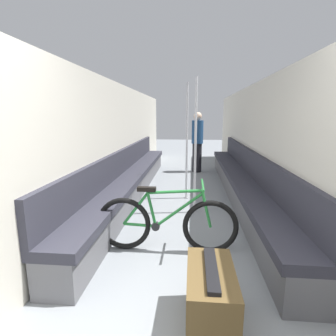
{
  "coord_description": "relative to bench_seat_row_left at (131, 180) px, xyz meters",
  "views": [
    {
      "loc": [
        0.11,
        -1.19,
        1.5
      ],
      "look_at": [
        -0.25,
        2.71,
        0.7
      ],
      "focal_mm": 28.0,
      "sensor_mm": 36.0,
      "label": 1
    }
  ],
  "objects": [
    {
      "name": "luggage_bag",
      "position": [
        1.27,
        -3.04,
        -0.07
      ],
      "size": [
        0.33,
        0.63,
        0.47
      ],
      "color": "brown",
      "rests_on": "ground"
    },
    {
      "name": "bench_seat_row_left",
      "position": [
        0.0,
        0.0,
        0.0
      ],
      "size": [
        0.44,
        5.87,
        0.87
      ],
      "color": "#5B5B60",
      "rests_on": "ground"
    },
    {
      "name": "wall_right",
      "position": [
        2.27,
        -0.07,
        0.73
      ],
      "size": [
        0.1,
        10.06,
        2.05
      ],
      "primitive_type": "cube",
      "color": "beige",
      "rests_on": "ground"
    },
    {
      "name": "bicycle",
      "position": [
        0.85,
        -2.0,
        0.03
      ],
      "size": [
        1.56,
        0.46,
        0.78
      ],
      "rotation": [
        0.0,
        0.0,
        -0.15
      ],
      "color": "black",
      "rests_on": "ground"
    },
    {
      "name": "grab_pole_near",
      "position": [
        1.03,
        -0.08,
        0.69
      ],
      "size": [
        0.08,
        0.08,
        2.03
      ],
      "color": "gray",
      "rests_on": "ground"
    },
    {
      "name": "grab_pole_far",
      "position": [
        1.17,
        -0.78,
        0.69
      ],
      "size": [
        0.08,
        0.08,
        2.03
      ],
      "color": "gray",
      "rests_on": "ground"
    },
    {
      "name": "bench_seat_row_right",
      "position": [
        2.02,
        0.0,
        0.0
      ],
      "size": [
        0.44,
        5.87,
        0.87
      ],
      "color": "#5B5B60",
      "rests_on": "ground"
    },
    {
      "name": "passenger_standing",
      "position": [
        1.26,
        2.24,
        0.51
      ],
      "size": [
        0.3,
        0.3,
        1.57
      ],
      "rotation": [
        0.0,
        0.0,
        -2.06
      ],
      "color": "black",
      "rests_on": "ground"
    },
    {
      "name": "wall_left",
      "position": [
        -0.24,
        -0.07,
        0.73
      ],
      "size": [
        0.1,
        10.06,
        2.05
      ],
      "primitive_type": "cube",
      "color": "beige",
      "rests_on": "ground"
    }
  ]
}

